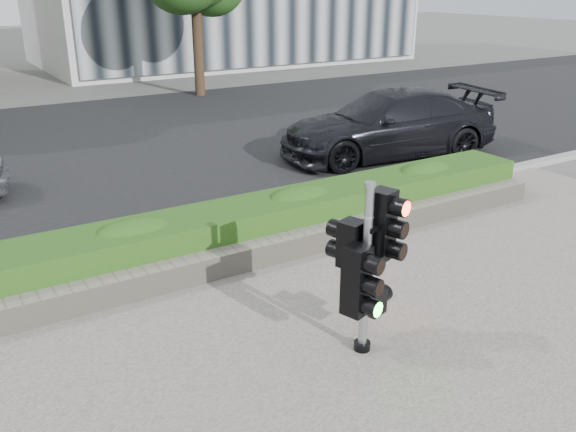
# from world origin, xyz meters

# --- Properties ---
(ground) EXTENTS (120.00, 120.00, 0.00)m
(ground) POSITION_xyz_m (0.00, 0.00, 0.00)
(ground) COLOR #51514C
(ground) RESTS_ON ground
(road) EXTENTS (60.00, 13.00, 0.02)m
(road) POSITION_xyz_m (0.00, 10.00, 0.01)
(road) COLOR black
(road) RESTS_ON ground
(curb) EXTENTS (60.00, 0.25, 0.12)m
(curb) POSITION_xyz_m (0.00, 3.15, 0.06)
(curb) COLOR gray
(curb) RESTS_ON ground
(stone_wall) EXTENTS (12.00, 0.32, 0.34)m
(stone_wall) POSITION_xyz_m (0.00, 1.90, 0.20)
(stone_wall) COLOR gray
(stone_wall) RESTS_ON sidewalk
(hedge) EXTENTS (12.00, 1.00, 0.68)m
(hedge) POSITION_xyz_m (0.00, 2.55, 0.37)
(hedge) COLOR #4B8127
(hedge) RESTS_ON sidewalk
(traffic_signal) EXTENTS (0.71, 0.61, 1.96)m
(traffic_signal) POSITION_xyz_m (0.32, -0.60, 1.11)
(traffic_signal) COLOR black
(traffic_signal) RESTS_ON sidewalk
(car_dark) EXTENTS (5.47, 2.92, 1.51)m
(car_dark) POSITION_xyz_m (5.89, 5.56, 0.77)
(car_dark) COLOR black
(car_dark) RESTS_ON road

